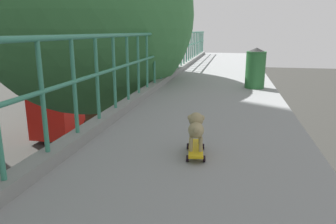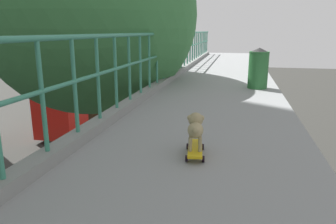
{
  "view_description": "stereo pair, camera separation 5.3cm",
  "coord_description": "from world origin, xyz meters",
  "px_view_note": "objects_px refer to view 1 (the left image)",
  "views": [
    {
      "loc": [
        1.41,
        -0.73,
        6.47
      ],
      "look_at": [
        0.73,
        2.6,
        5.61
      ],
      "focal_mm": 34.12,
      "sensor_mm": 36.0,
      "label": 1
    },
    {
      "loc": [
        1.46,
        -0.72,
        6.47
      ],
      "look_at": [
        0.73,
        2.6,
        5.61
      ],
      "focal_mm": 34.12,
      "sensor_mm": 36.0,
      "label": 2
    }
  ],
  "objects_px": {
    "toy_skateboard": "(196,149)",
    "small_dog": "(196,127)",
    "car_blue_fifth": "(42,194)",
    "city_bus": "(90,94)",
    "litter_bin": "(255,68)"
  },
  "relations": [
    {
      "from": "toy_skateboard",
      "to": "small_dog",
      "type": "relative_size",
      "value": 1.26
    },
    {
      "from": "small_dog",
      "to": "litter_bin",
      "type": "bearing_deg",
      "value": 78.91
    },
    {
      "from": "litter_bin",
      "to": "toy_skateboard",
      "type": "bearing_deg",
      "value": -100.93
    },
    {
      "from": "toy_skateboard",
      "to": "litter_bin",
      "type": "distance_m",
      "value": 4.25
    },
    {
      "from": "toy_skateboard",
      "to": "litter_bin",
      "type": "bearing_deg",
      "value": 79.07
    },
    {
      "from": "toy_skateboard",
      "to": "litter_bin",
      "type": "height_order",
      "value": "litter_bin"
    },
    {
      "from": "toy_skateboard",
      "to": "small_dog",
      "type": "distance_m",
      "value": 0.22
    },
    {
      "from": "car_blue_fifth",
      "to": "litter_bin",
      "type": "height_order",
      "value": "litter_bin"
    },
    {
      "from": "city_bus",
      "to": "small_dog",
      "type": "distance_m",
      "value": 21.13
    },
    {
      "from": "litter_bin",
      "to": "city_bus",
      "type": "bearing_deg",
      "value": 127.05
    },
    {
      "from": "toy_skateboard",
      "to": "litter_bin",
      "type": "xyz_separation_m",
      "value": [
        0.8,
        4.15,
        0.38
      ]
    },
    {
      "from": "car_blue_fifth",
      "to": "city_bus",
      "type": "bearing_deg",
      "value": 106.84
    },
    {
      "from": "car_blue_fifth",
      "to": "litter_bin",
      "type": "distance_m",
      "value": 8.99
    },
    {
      "from": "city_bus",
      "to": "car_blue_fifth",
      "type": "bearing_deg",
      "value": -73.16
    },
    {
      "from": "city_bus",
      "to": "small_dog",
      "type": "height_order",
      "value": "small_dog"
    }
  ]
}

